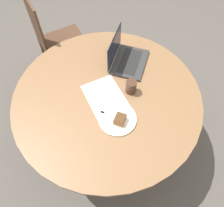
% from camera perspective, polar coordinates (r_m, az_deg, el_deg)
% --- Properties ---
extents(ground_plane, '(12.00, 12.00, 0.00)m').
position_cam_1_polar(ground_plane, '(2.15, -0.95, -8.43)').
color(ground_plane, '#4C4742').
extents(dining_table, '(1.33, 1.33, 0.70)m').
position_cam_1_polar(dining_table, '(1.60, -1.26, 0.47)').
color(dining_table, brown).
rests_on(dining_table, ground_plane).
extents(chair, '(0.52, 0.52, 1.00)m').
position_cam_1_polar(chair, '(2.25, -14.54, 15.33)').
color(chair, '#472D1E').
rests_on(chair, ground_plane).
extents(paper_document, '(0.38, 0.33, 0.00)m').
position_cam_1_polar(paper_document, '(1.52, -1.79, 1.74)').
color(paper_document, white).
rests_on(paper_document, dining_table).
extents(plate, '(0.25, 0.25, 0.01)m').
position_cam_1_polar(plate, '(1.43, 1.41, -3.98)').
color(plate, silver).
rests_on(plate, dining_table).
extents(cake_slice, '(0.09, 0.10, 0.05)m').
position_cam_1_polar(cake_slice, '(1.39, 2.10, -4.16)').
color(cake_slice, brown).
rests_on(cake_slice, plate).
extents(fork, '(0.16, 0.10, 0.00)m').
position_cam_1_polar(fork, '(1.43, -0.50, -2.86)').
color(fork, silver).
rests_on(fork, plate).
extents(coffee_glass, '(0.07, 0.07, 0.10)m').
position_cam_1_polar(coffee_glass, '(1.52, 5.00, 4.39)').
color(coffee_glass, '#3D2619').
rests_on(coffee_glass, dining_table).
extents(laptop, '(0.37, 0.40, 0.24)m').
position_cam_1_polar(laptop, '(1.70, 3.63, 11.71)').
color(laptop, '#2D2D2D').
rests_on(laptop, dining_table).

